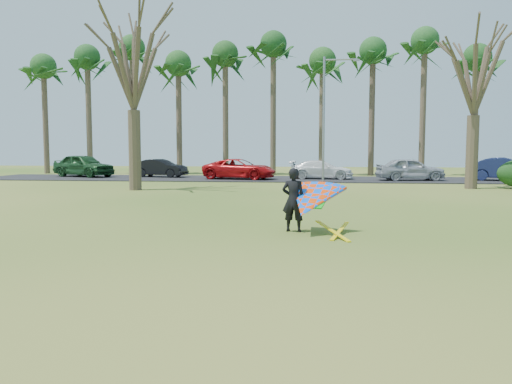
# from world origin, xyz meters

# --- Properties ---
(ground) EXTENTS (100.00, 100.00, 0.00)m
(ground) POSITION_xyz_m (0.00, 0.00, 0.00)
(ground) COLOR #225312
(ground) RESTS_ON ground
(parking_strip) EXTENTS (46.00, 7.00, 0.06)m
(parking_strip) POSITION_xyz_m (0.00, 25.00, 0.03)
(parking_strip) COLOR black
(parking_strip) RESTS_ON ground
(palm_0) EXTENTS (4.84, 4.84, 10.84)m
(palm_0) POSITION_xyz_m (-22.00, 31.00, 9.17)
(palm_0) COLOR brown
(palm_0) RESTS_ON ground
(palm_1) EXTENTS (4.84, 4.84, 11.54)m
(palm_1) POSITION_xyz_m (-18.00, 31.00, 9.85)
(palm_1) COLOR brown
(palm_1) RESTS_ON ground
(palm_2) EXTENTS (4.84, 4.84, 12.24)m
(palm_2) POSITION_xyz_m (-14.00, 31.00, 10.52)
(palm_2) COLOR #4B3A2D
(palm_2) RESTS_ON ground
(palm_3) EXTENTS (4.84, 4.84, 10.84)m
(palm_3) POSITION_xyz_m (-10.00, 31.00, 9.17)
(palm_3) COLOR #49382B
(palm_3) RESTS_ON ground
(palm_4) EXTENTS (4.84, 4.84, 11.54)m
(palm_4) POSITION_xyz_m (-6.00, 31.00, 9.85)
(palm_4) COLOR #463A2A
(palm_4) RESTS_ON ground
(palm_5) EXTENTS (4.84, 4.84, 12.24)m
(palm_5) POSITION_xyz_m (-2.00, 31.00, 10.52)
(palm_5) COLOR #4C3B2D
(palm_5) RESTS_ON ground
(palm_6) EXTENTS (4.84, 4.84, 10.84)m
(palm_6) POSITION_xyz_m (2.00, 31.00, 9.17)
(palm_6) COLOR brown
(palm_6) RESTS_ON ground
(palm_7) EXTENTS (4.84, 4.84, 11.54)m
(palm_7) POSITION_xyz_m (6.00, 31.00, 9.85)
(palm_7) COLOR #46362A
(palm_7) RESTS_ON ground
(palm_8) EXTENTS (4.84, 4.84, 12.24)m
(palm_8) POSITION_xyz_m (10.00, 31.00, 10.52)
(palm_8) COLOR #4B3D2D
(palm_8) RESTS_ON ground
(palm_9) EXTENTS (4.84, 4.84, 10.84)m
(palm_9) POSITION_xyz_m (14.00, 31.00, 9.17)
(palm_9) COLOR #4F3E2F
(palm_9) RESTS_ON ground
(bare_tree_left) EXTENTS (6.60, 6.60, 9.70)m
(bare_tree_left) POSITION_xyz_m (-8.00, 15.00, 6.92)
(bare_tree_left) COLOR #463A2A
(bare_tree_left) RESTS_ON ground
(bare_tree_right) EXTENTS (6.27, 6.27, 9.21)m
(bare_tree_right) POSITION_xyz_m (10.00, 18.00, 6.57)
(bare_tree_right) COLOR #4A3D2C
(bare_tree_right) RESTS_ON ground
(streetlight) EXTENTS (2.28, 0.18, 8.00)m
(streetlight) POSITION_xyz_m (2.16, 22.00, 4.46)
(streetlight) COLOR gray
(streetlight) RESTS_ON ground
(car_0) EXTENTS (5.44, 3.80, 1.72)m
(car_0) POSITION_xyz_m (-16.02, 25.63, 0.92)
(car_0) COLOR #1B4520
(car_0) RESTS_ON parking_strip
(car_1) EXTENTS (4.26, 2.18, 1.34)m
(car_1) POSITION_xyz_m (-10.08, 25.95, 0.73)
(car_1) COLOR black
(car_1) RESTS_ON parking_strip
(car_2) EXTENTS (5.44, 3.27, 1.41)m
(car_2) POSITION_xyz_m (-3.78, 24.14, 0.77)
(car_2) COLOR red
(car_2) RESTS_ON parking_strip
(car_3) EXTENTS (4.61, 2.24, 1.29)m
(car_3) POSITION_xyz_m (1.94, 25.06, 0.71)
(car_3) COLOR white
(car_3) RESTS_ON parking_strip
(car_4) EXTENTS (4.67, 2.38, 1.52)m
(car_4) POSITION_xyz_m (7.85, 24.02, 0.82)
(car_4) COLOR #A4A8B2
(car_4) RESTS_ON parking_strip
(car_5) EXTENTS (4.95, 3.18, 1.54)m
(car_5) POSITION_xyz_m (14.10, 24.32, 0.83)
(car_5) COLOR #1A224E
(car_5) RESTS_ON parking_strip
(kite_flyer) EXTENTS (2.13, 2.39, 2.02)m
(kite_flyer) POSITION_xyz_m (1.33, 2.41, 0.85)
(kite_flyer) COLOR black
(kite_flyer) RESTS_ON ground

